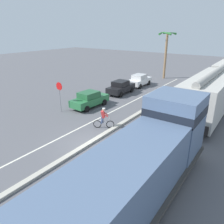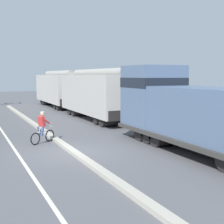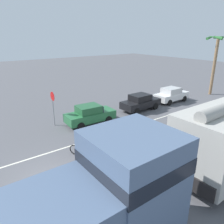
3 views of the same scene
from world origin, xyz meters
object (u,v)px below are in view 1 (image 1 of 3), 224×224
at_px(locomotive, 145,162).
at_px(hopper_car_lead, 209,95).
at_px(cyclist, 103,119).
at_px(stop_sign, 60,91).
at_px(parked_car_black, 121,87).
at_px(palm_tree_near, 166,46).
at_px(parked_car_white, 139,80).
at_px(parked_car_green, 90,99).

distance_m(locomotive, hopper_car_lead, 12.16).
xyz_separation_m(cyclist, stop_sign, (-5.70, 0.64, 1.21)).
distance_m(parked_car_black, palm_tree_near, 12.24).
xyz_separation_m(parked_car_black, cyclist, (4.34, -9.17, 0.00)).
bearing_deg(parked_car_white, cyclist, -72.58).
xyz_separation_m(hopper_car_lead, palm_tree_near, (-9.74, 13.34, 2.94)).
relative_size(parked_car_black, cyclist, 2.47).
bearing_deg(cyclist, locomotive, -38.29).
height_order(cyclist, stop_sign, stop_sign).
bearing_deg(parked_car_black, stop_sign, -99.00).
relative_size(locomotive, hopper_car_lead, 1.10).
distance_m(locomotive, palm_tree_near, 27.49).
height_order(hopper_car_lead, parked_car_green, hopper_car_lead).
distance_m(hopper_car_lead, cyclist, 9.63).
relative_size(cyclist, palm_tree_near, 0.24).
relative_size(locomotive, palm_tree_near, 1.60).
bearing_deg(parked_car_black, parked_car_white, 90.37).
relative_size(parked_car_green, parked_car_black, 1.01).
bearing_deg(stop_sign, hopper_car_lead, 29.34).
relative_size(cyclist, stop_sign, 0.60).
distance_m(parked_car_green, parked_car_white, 10.72).
bearing_deg(parked_car_white, parked_car_green, -89.41).
bearing_deg(locomotive, parked_car_black, 126.82).
distance_m(parked_car_green, palm_tree_near, 17.93).
bearing_deg(locomotive, parked_car_green, 142.19).
bearing_deg(stop_sign, parked_car_green, 61.10).
xyz_separation_m(parked_car_green, parked_car_black, (-0.08, 5.94, 0.00)).
xyz_separation_m(locomotive, palm_tree_near, (-9.74, 25.50, 3.22)).
bearing_deg(parked_car_black, locomotive, -53.18).
bearing_deg(parked_car_green, palm_tree_near, 87.76).
distance_m(hopper_car_lead, stop_sign, 13.60).
distance_m(hopper_car_lead, palm_tree_near, 16.78).
distance_m(parked_car_black, cyclist, 10.15).
bearing_deg(cyclist, parked_car_white, 107.42).
relative_size(locomotive, parked_car_green, 2.71).
xyz_separation_m(parked_car_white, cyclist, (4.38, -13.95, 0.00)).
bearing_deg(hopper_car_lead, stop_sign, -150.66).
distance_m(locomotive, cyclist, 7.90).
bearing_deg(parked_car_white, hopper_car_lead, -32.28).
bearing_deg(hopper_car_lead, palm_tree_near, 126.12).
bearing_deg(parked_car_green, hopper_car_lead, 21.34).
relative_size(parked_car_white, stop_sign, 1.46).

